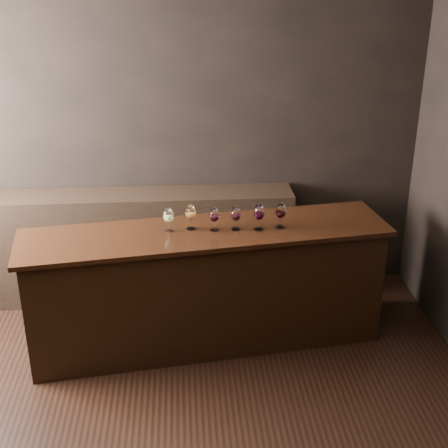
{
  "coord_description": "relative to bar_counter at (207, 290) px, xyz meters",
  "views": [
    {
      "loc": [
        0.34,
        -3.18,
        3.0
      ],
      "look_at": [
        0.65,
        1.23,
        1.06
      ],
      "focal_mm": 50.0,
      "sensor_mm": 36.0,
      "label": 1
    }
  ],
  "objects": [
    {
      "name": "back_bar_shelf",
      "position": [
        -0.62,
        0.8,
        0.03
      ],
      "size": [
        2.86,
        0.4,
        1.03
      ],
      "primitive_type": "cube",
      "color": "black",
      "rests_on": "ground"
    },
    {
      "name": "glass_red_b",
      "position": [
        0.23,
        0.0,
        0.65
      ],
      "size": [
        0.08,
        0.08,
        0.18
      ],
      "color": "white",
      "rests_on": "bar_top"
    },
    {
      "name": "glass_red_d",
      "position": [
        0.58,
        0.02,
        0.66
      ],
      "size": [
        0.08,
        0.08,
        0.19
      ],
      "color": "white",
      "rests_on": "bar_top"
    },
    {
      "name": "bar_top",
      "position": [
        0.0,
        0.0,
        0.51
      ],
      "size": [
        2.95,
        1.06,
        0.04
      ],
      "primitive_type": "cube",
      "rotation": [
        0.0,
        0.0,
        0.14
      ],
      "color": "black",
      "rests_on": "bar_counter"
    },
    {
      "name": "glass_amber",
      "position": [
        -0.12,
        0.04,
        0.66
      ],
      "size": [
        0.08,
        0.08,
        0.19
      ],
      "color": "white",
      "rests_on": "bar_top"
    },
    {
      "name": "glass_white",
      "position": [
        -0.29,
        0.01,
        0.65
      ],
      "size": [
        0.08,
        0.08,
        0.19
      ],
      "color": "white",
      "rests_on": "bar_top"
    },
    {
      "name": "glass_red_a",
      "position": [
        0.07,
        0.0,
        0.65
      ],
      "size": [
        0.08,
        0.08,
        0.18
      ],
      "color": "white",
      "rests_on": "bar_top"
    },
    {
      "name": "room_shell",
      "position": [
        -0.74,
        -1.11,
        1.32
      ],
      "size": [
        5.02,
        4.52,
        2.81
      ],
      "color": "black",
      "rests_on": "ground"
    },
    {
      "name": "bar_counter",
      "position": [
        0.0,
        0.0,
        0.0
      ],
      "size": [
        2.85,
        0.98,
        0.98
      ],
      "primitive_type": "cube",
      "rotation": [
        0.0,
        0.0,
        0.14
      ],
      "color": "black",
      "rests_on": "ground"
    },
    {
      "name": "glass_red_c",
      "position": [
        0.41,
        -0.01,
        0.66
      ],
      "size": [
        0.09,
        0.09,
        0.2
      ],
      "color": "white",
      "rests_on": "bar_top"
    }
  ]
}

